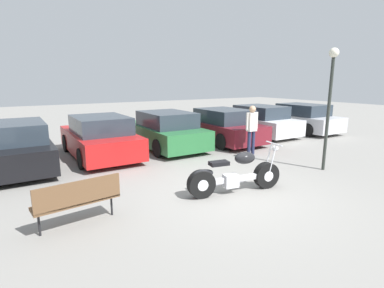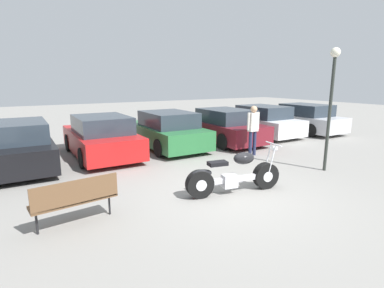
% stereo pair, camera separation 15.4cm
% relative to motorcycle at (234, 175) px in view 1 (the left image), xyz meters
% --- Properties ---
extents(ground_plane, '(60.00, 60.00, 0.00)m').
position_rel_motorcycle_xyz_m(ground_plane, '(-0.08, -0.03, -0.43)').
color(ground_plane, gray).
extents(motorcycle, '(2.37, 0.85, 1.11)m').
position_rel_motorcycle_xyz_m(motorcycle, '(0.00, 0.00, 0.00)').
color(motorcycle, black).
rests_on(motorcycle, ground_plane).
extents(parked_car_black, '(1.95, 4.24, 1.42)m').
position_rel_motorcycle_xyz_m(parked_car_black, '(-4.29, 4.99, 0.24)').
color(parked_car_black, black).
rests_on(parked_car_black, ground_plane).
extents(parked_car_red, '(1.95, 4.24, 1.42)m').
position_rel_motorcycle_xyz_m(parked_car_red, '(-1.74, 5.14, 0.24)').
color(parked_car_red, red).
rests_on(parked_car_red, ground_plane).
extents(parked_car_green, '(1.95, 4.24, 1.42)m').
position_rel_motorcycle_xyz_m(parked_car_green, '(0.80, 5.21, 0.24)').
color(parked_car_green, '#286B38').
rests_on(parked_car_green, ground_plane).
extents(parked_car_maroon, '(1.95, 4.24, 1.42)m').
position_rel_motorcycle_xyz_m(parked_car_maroon, '(3.34, 4.96, 0.24)').
color(parked_car_maroon, maroon).
rests_on(parked_car_maroon, ground_plane).
extents(parked_car_white, '(1.95, 4.24, 1.42)m').
position_rel_motorcycle_xyz_m(parked_car_white, '(5.89, 5.37, 0.24)').
color(parked_car_white, white).
rests_on(parked_car_white, ground_plane).
extents(parked_car_silver, '(1.95, 4.24, 1.42)m').
position_rel_motorcycle_xyz_m(parked_car_silver, '(8.43, 4.98, 0.24)').
color(parked_car_silver, '#BCBCC1').
rests_on(parked_car_silver, ground_plane).
extents(park_bench, '(1.54, 0.57, 0.89)m').
position_rel_motorcycle_xyz_m(park_bench, '(-3.46, 0.17, 0.12)').
color(park_bench, brown).
rests_on(park_bench, ground_plane).
extents(lamp_post, '(0.27, 0.27, 3.48)m').
position_rel_motorcycle_xyz_m(lamp_post, '(3.45, 0.05, 1.93)').
color(lamp_post, '#2D332D').
rests_on(lamp_post, ground_plane).
extents(person_standing, '(0.52, 0.23, 1.75)m').
position_rel_motorcycle_xyz_m(person_standing, '(2.83, 2.50, 0.62)').
color(person_standing, '#232847').
rests_on(person_standing, ground_plane).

